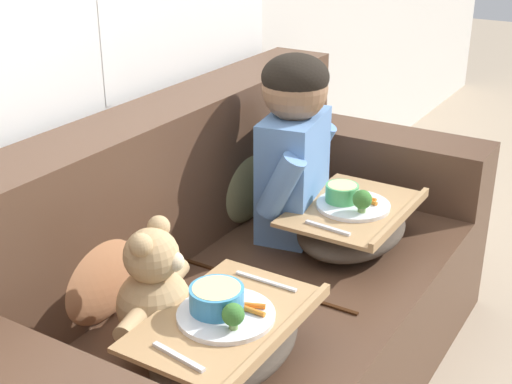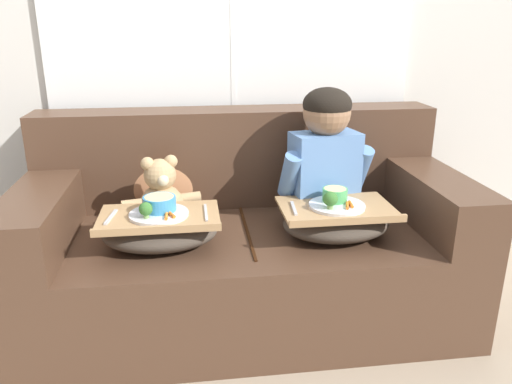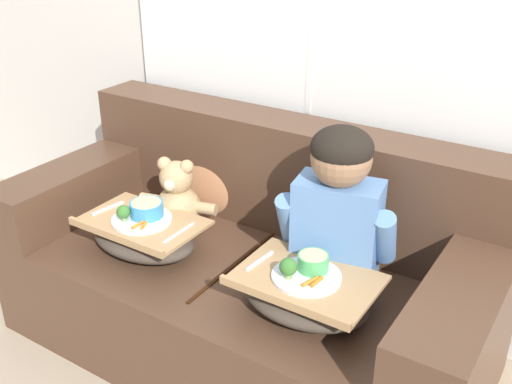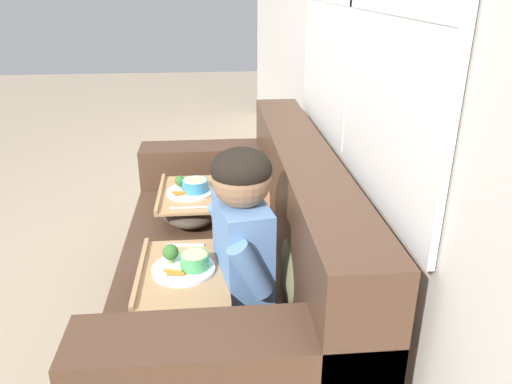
# 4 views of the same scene
# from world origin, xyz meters

# --- Properties ---
(ground_plane) EXTENTS (14.00, 14.00, 0.00)m
(ground_plane) POSITION_xyz_m (0.00, 0.00, 0.00)
(ground_plane) COLOR tan
(couch) EXTENTS (1.83, 0.88, 0.86)m
(couch) POSITION_xyz_m (0.00, 0.06, 0.32)
(couch) COLOR #4C3323
(couch) RESTS_ON ground_plane
(throw_pillow_behind_child) EXTENTS (0.35, 0.17, 0.36)m
(throw_pillow_behind_child) POSITION_xyz_m (0.35, 0.26, 0.58)
(throw_pillow_behind_child) COLOR #898456
(throw_pillow_behind_child) RESTS_ON couch
(throw_pillow_behind_teddy) EXTENTS (0.34, 0.17, 0.36)m
(throw_pillow_behind_teddy) POSITION_xyz_m (-0.35, 0.26, 0.58)
(throw_pillow_behind_teddy) COLOR #B2754C
(throw_pillow_behind_teddy) RESTS_ON couch
(child_figure) EXTENTS (0.42, 0.23, 0.57)m
(child_figure) POSITION_xyz_m (0.35, 0.06, 0.73)
(child_figure) COLOR #5B84BC
(child_figure) RESTS_ON couch
(teddy_bear) EXTENTS (0.33, 0.24, 0.31)m
(teddy_bear) POSITION_xyz_m (-0.35, 0.05, 0.55)
(teddy_bear) COLOR tan
(teddy_bear) RESTS_ON couch
(lap_tray_child) EXTENTS (0.45, 0.32, 0.21)m
(lap_tray_child) POSITION_xyz_m (0.35, -0.15, 0.49)
(lap_tray_child) COLOR #473D33
(lap_tray_child) RESTS_ON child_figure
(lap_tray_teddy) EXTENTS (0.46, 0.30, 0.20)m
(lap_tray_teddy) POSITION_xyz_m (-0.35, -0.15, 0.49)
(lap_tray_teddy) COLOR #473D33
(lap_tray_teddy) RESTS_ON teddy_bear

